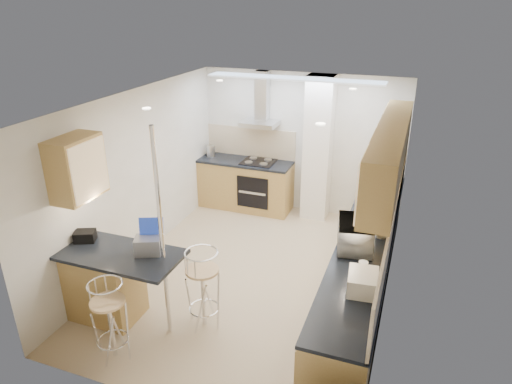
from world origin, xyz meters
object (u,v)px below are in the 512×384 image
(bar_stool_near, at_px, (110,320))
(bread_bin, at_px, (363,282))
(microwave, at_px, (356,235))
(laptop, at_px, (148,245))
(bar_stool_end, at_px, (203,289))

(bar_stool_near, xyz_separation_m, bread_bin, (2.50, 0.82, 0.54))
(microwave, distance_m, bread_bin, 0.87)
(laptop, bearing_deg, microwave, 0.80)
(bar_stool_near, bearing_deg, bar_stool_end, 66.48)
(laptop, height_order, bread_bin, laptop)
(bar_stool_near, bearing_deg, bread_bin, 35.01)
(bar_stool_end, xyz_separation_m, bread_bin, (1.80, 0.00, 0.51))
(microwave, relative_size, bar_stool_near, 0.63)
(bar_stool_end, bearing_deg, bar_stool_near, 170.22)
(microwave, height_order, bread_bin, microwave)
(bar_stool_near, relative_size, bread_bin, 2.53)
(laptop, relative_size, bar_stool_near, 0.31)
(microwave, relative_size, laptop, 2.07)
(microwave, xyz_separation_m, laptop, (-2.20, -0.98, -0.05))
(bar_stool_near, distance_m, bar_stool_end, 1.08)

